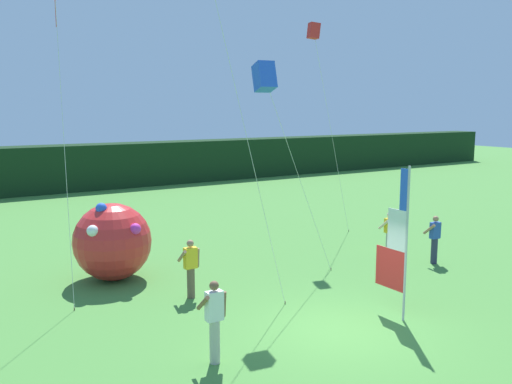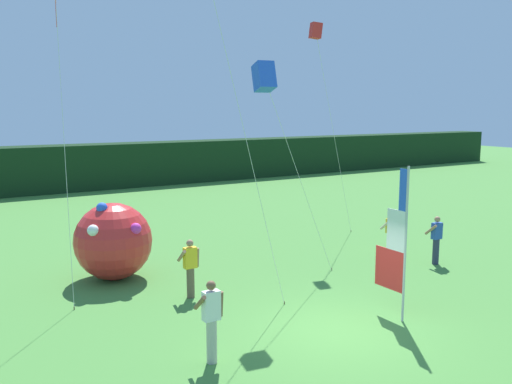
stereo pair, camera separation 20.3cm
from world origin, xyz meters
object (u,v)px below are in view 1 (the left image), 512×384
at_px(banner_flag, 397,246).
at_px(kite_red_box_1, 314,33).
at_px(person_far_left, 435,238).
at_px(person_near_banner, 389,232).
at_px(person_mid_field, 214,319).
at_px(inflatable_balloon, 112,242).
at_px(kite_red_diamond_2, 55,1).
at_px(person_far_right, 191,267).
at_px(kite_blue_box_0, 265,77).

bearing_deg(banner_flag, kite_red_box_1, 66.73).
relative_size(person_far_left, kite_red_box_1, 0.19).
distance_m(person_near_banner, person_far_left, 1.73).
height_order(person_mid_field, person_far_left, person_mid_field).
bearing_deg(inflatable_balloon, person_far_left, -22.77).
xyz_separation_m(inflatable_balloon, kite_red_diamond_2, (-1.57, -1.07, 6.84)).
relative_size(person_near_banner, kite_red_diamond_2, 0.18).
distance_m(person_mid_field, kite_red_diamond_2, 9.19).
bearing_deg(person_far_right, person_near_banner, 2.28).
distance_m(person_near_banner, person_far_right, 8.11).
bearing_deg(person_mid_field, kite_blue_box_0, 43.59).
xyz_separation_m(person_mid_field, kite_blue_box_0, (3.28, 3.12, 5.16)).
distance_m(person_mid_field, inflatable_balloon, 6.71).
relative_size(kite_blue_box_0, kite_red_diamond_2, 0.73).
xyz_separation_m(person_far_left, kite_red_diamond_2, (-11.45, 3.08, 7.16)).
height_order(banner_flag, person_far_left, banner_flag).
bearing_deg(person_mid_field, kite_red_diamond_2, 105.46).
height_order(banner_flag, person_mid_field, banner_flag).
xyz_separation_m(kite_blue_box_0, kite_red_box_1, (5.14, 4.40, 2.04)).
bearing_deg(banner_flag, kite_blue_box_0, 118.86).
bearing_deg(kite_blue_box_0, kite_red_diamond_2, 152.52).
relative_size(inflatable_balloon, kite_red_diamond_2, 0.28).
distance_m(person_far_right, kite_red_box_1, 10.78).
relative_size(person_far_right, kite_red_box_1, 0.20).
bearing_deg(person_near_banner, kite_blue_box_0, -169.86).
bearing_deg(person_far_left, inflatable_balloon, 157.23).
distance_m(person_far_right, inflatable_balloon, 3.12).
relative_size(person_far_left, kite_red_diamond_2, 0.19).
bearing_deg(person_far_left, kite_blue_box_0, 175.15).
relative_size(banner_flag, person_far_left, 2.35).
height_order(person_far_left, kite_red_box_1, kite_red_box_1).
bearing_deg(kite_red_box_1, person_mid_field, -138.24).
bearing_deg(banner_flag, person_mid_field, 177.83).
bearing_deg(kite_red_diamond_2, inflatable_balloon, 34.23).
xyz_separation_m(person_mid_field, kite_red_diamond_2, (-1.56, 5.64, 7.09)).
bearing_deg(person_far_left, kite_red_box_1, 106.50).
bearing_deg(person_far_right, kite_red_box_1, 27.05).
bearing_deg(kite_red_box_1, person_near_banner, -73.13).
xyz_separation_m(person_mid_field, person_far_left, (9.89, 2.56, -0.07)).
distance_m(banner_flag, person_near_banner, 6.26).
xyz_separation_m(inflatable_balloon, kite_blue_box_0, (3.27, -3.59, 4.91)).
bearing_deg(inflatable_balloon, person_near_banner, -14.80).
relative_size(banner_flag, kite_red_diamond_2, 0.44).
bearing_deg(kite_red_box_1, kite_blue_box_0, -139.46).
height_order(person_mid_field, kite_blue_box_0, kite_blue_box_0).
bearing_deg(inflatable_balloon, banner_flag, -53.57).
distance_m(person_far_left, kite_red_diamond_2, 13.85).
relative_size(person_far_left, kite_blue_box_0, 0.25).
height_order(banner_flag, kite_blue_box_0, kite_blue_box_0).
xyz_separation_m(person_far_right, kite_red_box_1, (7.10, 3.62, 7.26)).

